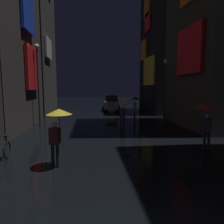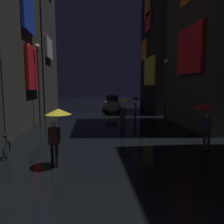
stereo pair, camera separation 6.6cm
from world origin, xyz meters
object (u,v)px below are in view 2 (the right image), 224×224
bicycle_parked_at_storefront (1,153)px  streetlamp_right_far (166,83)px  car_distant (112,103)px  pedestrian_midstreet_left_yellow (57,121)px  streetlamp_left_far (38,76)px  pedestrian_far_right_red (205,114)px  pedestrian_midstreet_centre_yellow (124,105)px  pedestrian_near_crossing_black (136,102)px

bicycle_parked_at_storefront → streetlamp_right_far: 13.02m
car_distant → streetlamp_right_far: bearing=-67.7°
pedestrian_midstreet_left_yellow → bicycle_parked_at_storefront: (-2.22, 0.64, -1.28)m
bicycle_parked_at_storefront → streetlamp_left_far: (-0.40, 7.72, 3.33)m
pedestrian_far_right_red → streetlamp_left_far: 11.55m
pedestrian_midstreet_centre_yellow → car_distant: 11.34m
pedestrian_midstreet_centre_yellow → streetlamp_left_far: size_ratio=0.35×
pedestrian_midstreet_centre_yellow → pedestrian_near_crossing_black: same height
pedestrian_far_right_red → car_distant: pedestrian_far_right_red is taller
streetlamp_left_far → streetlamp_right_far: 10.03m
pedestrian_midstreet_centre_yellow → pedestrian_midstreet_left_yellow: same height
streetlamp_left_far → streetlamp_right_far: bearing=3.4°
pedestrian_far_right_red → bicycle_parked_at_storefront: pedestrian_far_right_red is taller
pedestrian_far_right_red → streetlamp_left_far: (-8.98, 6.98, 2.04)m
pedestrian_midstreet_left_yellow → streetlamp_left_far: 8.99m
pedestrian_midstreet_centre_yellow → streetlamp_right_far: size_ratio=0.41×
pedestrian_midstreet_centre_yellow → bicycle_parked_at_storefront: (-5.69, -5.58, -1.28)m
pedestrian_midstreet_centre_yellow → streetlamp_right_far: streetlamp_right_far is taller
car_distant → streetlamp_left_far: 11.58m
car_distant → streetlamp_left_far: (-6.49, -9.18, 2.79)m
pedestrian_far_right_red → streetlamp_left_far: streetlamp_left_far is taller
pedestrian_midstreet_left_yellow → streetlamp_left_far: bearing=107.4°
pedestrian_near_crossing_black → pedestrian_far_right_red: size_ratio=1.00×
bicycle_parked_at_storefront → car_distant: car_distant is taller
streetlamp_right_far → bicycle_parked_at_storefront: bearing=-139.1°
pedestrian_midstreet_centre_yellow → car_distant: pedestrian_midstreet_centre_yellow is taller
car_distant → streetlamp_left_far: bearing=-125.2°
pedestrian_midstreet_left_yellow → streetlamp_right_far: size_ratio=0.41×
pedestrian_near_crossing_black → pedestrian_midstreet_left_yellow: same height
pedestrian_midstreet_left_yellow → pedestrian_midstreet_centre_yellow: bearing=60.8°
pedestrian_midstreet_left_yellow → car_distant: (3.87, 17.53, -0.74)m
bicycle_parked_at_storefront → streetlamp_left_far: 8.41m
pedestrian_far_right_red → streetlamp_right_far: (1.02, 7.58, 1.59)m
streetlamp_right_far → streetlamp_left_far: bearing=-176.6°
pedestrian_near_crossing_black → streetlamp_left_far: (-7.42, -0.26, 2.04)m
pedestrian_midstreet_centre_yellow → pedestrian_near_crossing_black: bearing=61.0°
bicycle_parked_at_storefront → streetlamp_right_far: (9.60, 8.32, 2.87)m
pedestrian_midstreet_centre_yellow → car_distant: (0.39, 11.31, -0.74)m
bicycle_parked_at_storefront → pedestrian_near_crossing_black: bearing=48.7°
pedestrian_near_crossing_black → pedestrian_far_right_red: bearing=-77.8°
pedestrian_midstreet_left_yellow → car_distant: pedestrian_midstreet_left_yellow is taller
streetlamp_right_far → pedestrian_midstreet_centre_yellow: bearing=-145.1°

